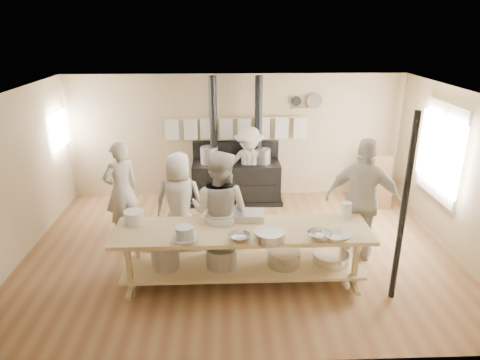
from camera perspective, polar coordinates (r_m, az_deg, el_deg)
The scene contains 24 objects.
ground at distance 7.22m, azimuth 0.01°, elevation -9.35°, with size 7.00×7.00×0.00m, color brown.
room_shell at distance 6.57m, azimuth 0.01°, elevation 3.03°, with size 7.00×7.00×7.00m.
window_right at distance 8.08m, azimuth 25.29°, elevation 3.46°, with size 0.09×1.50×1.65m.
left_opening at distance 9.09m, azimuth -22.95°, elevation 6.18°, with size 0.00×0.90×0.90m.
stove at distance 8.93m, azimuth -0.55°, elevation 0.34°, with size 1.90×0.75×2.60m.
towel_rail at distance 8.90m, azimuth -0.59°, elevation 7.22°, with size 3.00×0.04×0.47m.
back_wall_shelf at distance 9.00m, azimuth 8.90°, elevation 10.06°, with size 0.63×0.14×0.32m.
prep_table at distance 6.18m, azimuth 0.25°, elevation -9.31°, with size 3.60×0.90×0.85m.
support_post at distance 5.89m, azimuth 20.96°, elevation -3.89°, with size 0.08×0.08×2.60m, color black.
cook_far_left at distance 7.62m, azimuth -15.54°, elevation -1.32°, with size 0.63×0.41×1.72m, color beige.
cook_left at distance 6.35m, azimuth -2.75°, elevation -4.22°, with size 0.91×0.71×1.88m, color beige.
cook_center at distance 7.05m, azimuth -8.07°, elevation -2.84°, with size 0.81×0.53×1.65m, color beige.
cook_right at distance 6.88m, azimuth 16.14°, elevation -2.64°, with size 1.16×0.48×1.98m, color beige.
cook_by_window at distance 8.68m, azimuth 1.18°, elevation 1.82°, with size 1.06×0.61×1.64m, color beige.
chair at distance 9.28m, azimuth 17.99°, elevation -1.38°, with size 0.57×0.57×1.01m.
bowl_white_a at distance 5.74m, azimuth -7.33°, elevation -7.79°, with size 0.34×0.34×0.08m, color white.
bowl_steel_a at distance 5.71m, azimuth -0.10°, elevation -7.68°, with size 0.30×0.30×0.09m, color silver.
bowl_white_b at distance 5.90m, azimuth 12.82°, elevation -7.27°, with size 0.37×0.37×0.09m, color white.
bowl_steel_b at distance 5.84m, azimuth 10.52°, elevation -7.32°, with size 0.33×0.33×0.10m, color silver.
roasting_pan at distance 6.30m, azimuth 0.97°, elevation -4.76°, with size 0.50×0.33×0.11m, color #B2B2B7.
mixing_bowl_large at distance 5.73m, azimuth 3.97°, elevation -7.42°, with size 0.42×0.42×0.13m, color silver.
bucket_galv at distance 5.71m, azimuth -7.42°, elevation -7.20°, with size 0.24×0.24×0.22m, color gray.
deep_bowl_enamel at distance 6.36m, azimuth -13.92°, elevation -4.82°, with size 0.29×0.29×0.18m, color white.
pitcher at distance 6.52m, azimuth 13.98°, elevation -3.91°, with size 0.15×0.15×0.24m, color white.
Camera 1 is at (-0.24, -6.26, 3.59)m, focal length 32.00 mm.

